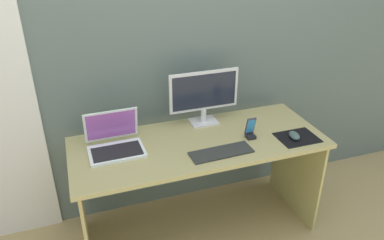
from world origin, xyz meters
The scene contains 9 objects.
ground_plane centered at (0.00, 0.00, 0.00)m, with size 8.00×8.00×0.00m, color tan.
wall_back centered at (0.00, 0.41, 1.25)m, with size 6.00×0.04×2.50m, color slate.
desk centered at (0.00, 0.00, 0.58)m, with size 1.57×0.63×0.71m.
monitor centered at (0.11, 0.22, 0.92)m, with size 0.47×0.14×0.37m.
laptop centered at (-0.50, 0.07, 0.76)m, with size 0.33×0.28×0.22m.
keyboard_external centered at (0.08, -0.17, 0.72)m, with size 0.37×0.13×0.01m, color #2C2F2D.
mousepad centered at (0.60, -0.17, 0.72)m, with size 0.25×0.20×0.00m, color black.
mouse centered at (0.57, -0.17, 0.73)m, with size 0.06×0.10×0.04m, color #415956.
phone_in_dock centered at (0.32, -0.06, 0.76)m, with size 0.06×0.06×0.14m.
Camera 1 is at (-0.69, -1.88, 1.89)m, focal length 35.07 mm.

